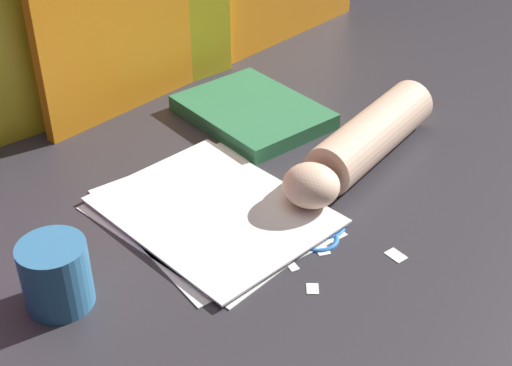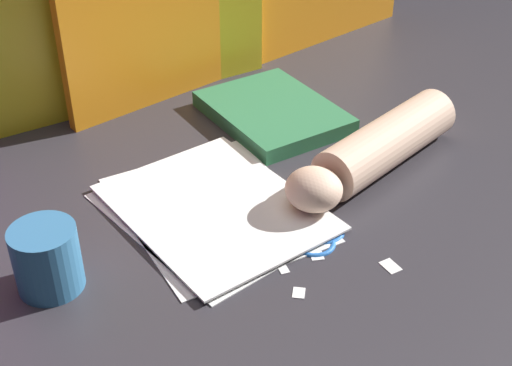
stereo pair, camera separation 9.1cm
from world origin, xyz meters
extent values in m
plane|color=#2D2B30|center=(0.00, 0.00, 0.00)|extent=(6.00, 6.00, 0.00)
cube|color=white|center=(-0.03, 0.02, 0.00)|extent=(0.25, 0.31, 0.00)
cube|color=white|center=(-0.02, 0.03, 0.00)|extent=(0.26, 0.31, 0.00)
cube|color=white|center=(-0.02, 0.02, 0.01)|extent=(0.24, 0.30, 0.00)
cube|color=#2D7247|center=(0.19, 0.18, 0.01)|extent=(0.19, 0.24, 0.03)
sphere|color=silver|center=(0.04, -0.07, 0.00)|extent=(0.01, 0.01, 0.01)
cylinder|color=silver|center=(0.01, -0.05, 0.00)|extent=(0.08, 0.06, 0.01)
torus|color=blue|center=(0.07, -0.10, 0.00)|extent=(0.08, 0.08, 0.01)
cylinder|color=silver|center=(0.04, -0.03, 0.00)|extent=(0.01, 0.09, 0.01)
torus|color=blue|center=(0.04, -0.11, 0.00)|extent=(0.06, 0.06, 0.01)
cylinder|color=beige|center=(0.25, -0.02, 0.04)|extent=(0.27, 0.12, 0.07)
ellipsoid|color=beige|center=(0.08, -0.05, 0.04)|extent=(0.09, 0.09, 0.06)
cube|color=white|center=(-0.03, -0.17, 0.00)|extent=(0.02, 0.02, 0.00)
cube|color=white|center=(0.09, -0.20, 0.00)|extent=(0.02, 0.03, 0.00)
cube|color=white|center=(-0.02, -0.12, 0.00)|extent=(0.02, 0.02, 0.00)
cube|color=white|center=(0.03, -0.13, 0.00)|extent=(0.02, 0.02, 0.00)
cylinder|color=teal|center=(-0.26, 0.01, 0.04)|extent=(0.08, 0.08, 0.08)
camera|label=1|loc=(-0.49, -0.58, 0.57)|focal=50.00mm
camera|label=2|loc=(-0.42, -0.64, 0.57)|focal=50.00mm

